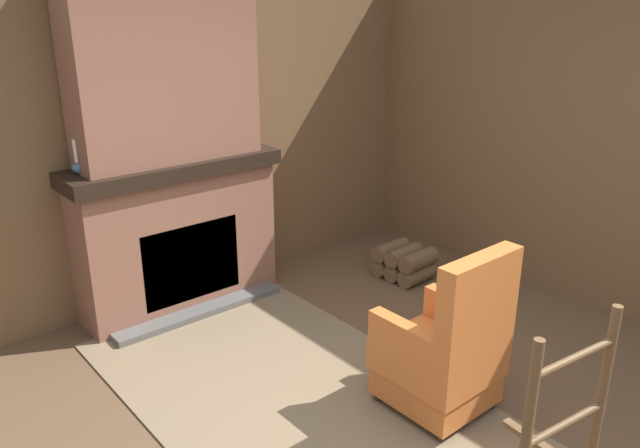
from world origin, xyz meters
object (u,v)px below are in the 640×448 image
Objects in this scene: decorative_plate_on_mantel at (162,140)px; storage_case at (214,141)px; firewood_stack at (404,262)px; oil_lamp_vase at (79,161)px; armchair at (445,354)px.

storage_case is at bearing 87.30° from decorative_plate_on_mantel.
decorative_plate_on_mantel is at bearing -116.23° from firewood_stack.
oil_lamp_vase is (-0.85, -2.40, 1.13)m from firewood_stack.
decorative_plate_on_mantel is (-0.02, -0.43, 0.06)m from storage_case.
storage_case is (0.00, 1.06, -0.01)m from oil_lamp_vase.
firewood_stack is at bearing 63.77° from decorative_plate_on_mantel.
decorative_plate_on_mantel is (-2.30, -0.55, 0.95)m from armchair.
armchair is 2.72m from oil_lamp_vase.
decorative_plate_on_mantel is (-0.87, -1.76, 1.19)m from firewood_stack.
decorative_plate_on_mantel reaches higher than storage_case.
decorative_plate_on_mantel is at bearing 13.19° from armchair.
oil_lamp_vase is at bearing -88.19° from decorative_plate_on_mantel.
decorative_plate_on_mantel reaches higher than armchair.
oil_lamp_vase is (-2.28, -1.18, 0.90)m from armchair.
oil_lamp_vase reaches higher than storage_case.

